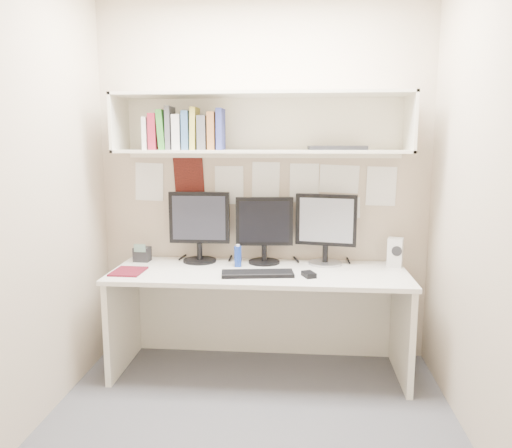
# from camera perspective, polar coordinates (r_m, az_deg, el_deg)

# --- Properties ---
(floor) EXTENTS (2.40, 2.00, 0.01)m
(floor) POSITION_cam_1_polar(r_m,az_deg,el_deg) (3.09, -0.65, -21.65)
(floor) COLOR #4B4B50
(floor) RESTS_ON ground
(wall_back) EXTENTS (2.40, 0.02, 2.60)m
(wall_back) POSITION_cam_1_polar(r_m,az_deg,el_deg) (3.66, 0.82, 4.76)
(wall_back) COLOR tan
(wall_back) RESTS_ON ground
(wall_front) EXTENTS (2.40, 0.02, 2.60)m
(wall_front) POSITION_cam_1_polar(r_m,az_deg,el_deg) (1.68, -4.02, -0.70)
(wall_front) COLOR tan
(wall_front) RESTS_ON ground
(wall_left) EXTENTS (0.02, 2.00, 2.60)m
(wall_left) POSITION_cam_1_polar(r_m,az_deg,el_deg) (3.03, -23.96, 2.99)
(wall_left) COLOR tan
(wall_left) RESTS_ON ground
(wall_right) EXTENTS (0.02, 2.00, 2.60)m
(wall_right) POSITION_cam_1_polar(r_m,az_deg,el_deg) (2.82, 24.41, 2.54)
(wall_right) COLOR tan
(wall_right) RESTS_ON ground
(desk) EXTENTS (2.00, 0.70, 0.73)m
(desk) POSITION_cam_1_polar(r_m,az_deg,el_deg) (3.52, 0.37, -11.05)
(desk) COLOR silver
(desk) RESTS_ON floor
(overhead_hutch) EXTENTS (2.00, 0.38, 0.40)m
(overhead_hutch) POSITION_cam_1_polar(r_m,az_deg,el_deg) (3.51, 0.67, 11.42)
(overhead_hutch) COLOR silver
(overhead_hutch) RESTS_ON wall_back
(pinned_papers) EXTENTS (1.92, 0.01, 0.48)m
(pinned_papers) POSITION_cam_1_polar(r_m,az_deg,el_deg) (3.66, 0.81, 3.97)
(pinned_papers) COLOR white
(pinned_papers) RESTS_ON wall_back
(monitor_left) EXTENTS (0.44, 0.24, 0.51)m
(monitor_left) POSITION_cam_1_polar(r_m,az_deg,el_deg) (3.63, -6.49, -0.05)
(monitor_left) COLOR black
(monitor_left) RESTS_ON desk
(monitor_center) EXTENTS (0.41, 0.22, 0.48)m
(monitor_center) POSITION_cam_1_polar(r_m,az_deg,el_deg) (3.57, 0.96, -0.40)
(monitor_center) COLOR black
(monitor_center) RESTS_ON desk
(monitor_right) EXTENTS (0.43, 0.24, 0.50)m
(monitor_right) POSITION_cam_1_polar(r_m,az_deg,el_deg) (3.56, 7.98, -0.31)
(monitor_right) COLOR #A5A5AA
(monitor_right) RESTS_ON desk
(keyboard) EXTENTS (0.49, 0.23, 0.02)m
(keyboard) POSITION_cam_1_polar(r_m,az_deg,el_deg) (3.28, 0.18, -5.70)
(keyboard) COLOR black
(keyboard) RESTS_ON desk
(mouse) EXTENTS (0.10, 0.12, 0.03)m
(mouse) POSITION_cam_1_polar(r_m,az_deg,el_deg) (3.26, 6.06, -5.76)
(mouse) COLOR black
(mouse) RESTS_ON desk
(speaker) EXTENTS (0.13, 0.13, 0.20)m
(speaker) POSITION_cam_1_polar(r_m,az_deg,el_deg) (3.63, 15.62, -3.13)
(speaker) COLOR silver
(speaker) RESTS_ON desk
(blue_bottle) EXTENTS (0.05, 0.05, 0.16)m
(blue_bottle) POSITION_cam_1_polar(r_m,az_deg,el_deg) (3.49, -2.09, -3.68)
(blue_bottle) COLOR navy
(blue_bottle) RESTS_ON desk
(maroon_notebook) EXTENTS (0.21, 0.25, 0.01)m
(maroon_notebook) POSITION_cam_1_polar(r_m,az_deg,el_deg) (3.46, -14.38, -5.27)
(maroon_notebook) COLOR #540E1B
(maroon_notebook) RESTS_ON desk
(desk_phone) EXTENTS (0.12, 0.11, 0.14)m
(desk_phone) POSITION_cam_1_polar(r_m,az_deg,el_deg) (3.75, -12.88, -3.36)
(desk_phone) COLOR black
(desk_phone) RESTS_ON desk
(book_stack) EXTENTS (0.54, 0.18, 0.29)m
(book_stack) POSITION_cam_1_polar(r_m,az_deg,el_deg) (3.50, -8.14, 10.49)
(book_stack) COLOR silver
(book_stack) RESTS_ON overhead_hutch
(hutch_tray) EXTENTS (0.40, 0.18, 0.03)m
(hutch_tray) POSITION_cam_1_polar(r_m,az_deg,el_deg) (3.48, 9.26, 8.59)
(hutch_tray) COLOR black
(hutch_tray) RESTS_ON overhead_hutch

